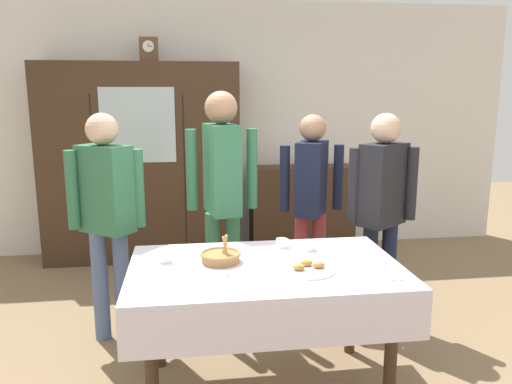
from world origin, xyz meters
TOP-DOWN VIEW (x-y plane):
  - ground_plane at (0.00, 0.00)m, footprint 12.00×12.00m
  - back_wall at (0.00, 2.65)m, footprint 6.40×0.10m
  - dining_table at (0.00, -0.23)m, footprint 1.56×0.96m
  - wall_cabinet at (-0.90, 2.35)m, footprint 2.00×0.46m
  - mantel_clock at (-0.78, 2.35)m, footprint 0.18×0.11m
  - bookshelf_low at (0.82, 2.41)m, footprint 1.14×0.35m
  - book_stack at (0.82, 2.41)m, footprint 0.17×0.20m
  - tea_cup_far_left at (0.15, 0.10)m, footprint 0.13×0.13m
  - tea_cup_center at (-0.58, -0.09)m, footprint 0.13×0.13m
  - tea_cup_near_left at (0.30, 0.01)m, footprint 0.13×0.13m
  - bread_basket at (-0.25, -0.11)m, footprint 0.24×0.24m
  - pastry_plate at (0.23, -0.32)m, footprint 0.28×0.28m
  - spoon_mid_right at (-0.15, 0.13)m, footprint 0.12×0.02m
  - spoon_near_right at (0.66, -0.52)m, footprint 0.12×0.02m
  - spoon_mid_left at (-0.25, -0.33)m, footprint 0.12×0.02m
  - person_beside_shelf at (-0.99, 0.56)m, footprint 0.52×0.38m
  - person_near_right_end at (-0.18, 0.70)m, footprint 0.52×0.39m
  - person_behind_table_left at (0.97, 0.51)m, footprint 0.52×0.37m
  - person_by_cabinet at (0.55, 0.95)m, footprint 0.52×0.41m

SIDE VIEW (x-z plane):
  - ground_plane at x=0.00m, z-range 0.00..0.00m
  - bookshelf_low at x=0.82m, z-range 0.00..0.94m
  - dining_table at x=0.00m, z-range 0.27..1.05m
  - spoon_mid_right at x=-0.15m, z-range 0.77..0.78m
  - spoon_near_right at x=0.66m, z-range 0.77..0.78m
  - spoon_mid_left at x=-0.25m, z-range 0.77..0.78m
  - pastry_plate at x=0.23m, z-range 0.76..0.81m
  - tea_cup_near_left at x=0.30m, z-range 0.77..0.83m
  - tea_cup_far_left at x=0.15m, z-range 0.77..0.83m
  - tea_cup_center at x=-0.58m, z-range 0.77..0.83m
  - bread_basket at x=-0.25m, z-range 0.73..0.89m
  - person_by_cabinet at x=0.55m, z-range 0.17..1.74m
  - book_stack at x=0.82m, z-range 0.94..1.00m
  - person_behind_table_left at x=0.97m, z-range 0.17..1.78m
  - person_beside_shelf at x=-0.99m, z-range 0.17..1.79m
  - wall_cabinet at x=-0.90m, z-range 0.00..2.04m
  - person_near_right_end at x=-0.18m, z-range 0.20..1.96m
  - back_wall at x=0.00m, z-range 0.00..2.70m
  - mantel_clock at x=-0.78m, z-range 2.04..2.28m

